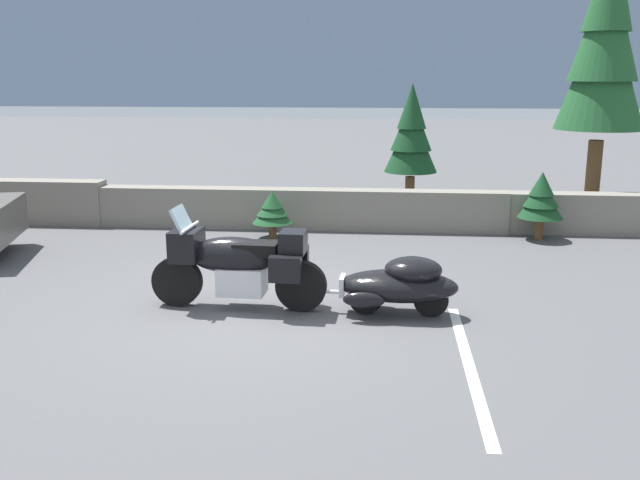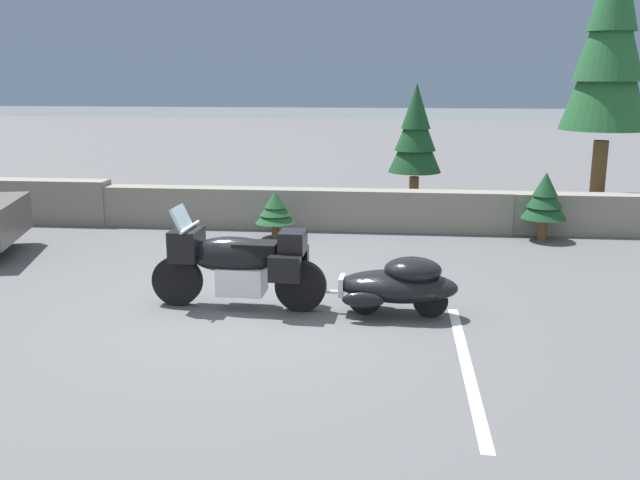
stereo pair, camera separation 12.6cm
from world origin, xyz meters
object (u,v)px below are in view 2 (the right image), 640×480
at_px(car_shaped_trailer, 399,284).
at_px(touring_motorcycle, 237,262).
at_px(pine_tree_secondary, 416,133).
at_px(pine_tree_tall, 611,41).

bearing_deg(car_shaped_trailer, touring_motorcycle, 177.73).
distance_m(touring_motorcycle, car_shaped_trailer, 2.09).
distance_m(car_shaped_trailer, pine_tree_secondary, 6.88).
height_order(touring_motorcycle, pine_tree_secondary, pine_tree_secondary).
bearing_deg(touring_motorcycle, pine_tree_tall, 45.35).
bearing_deg(pine_tree_secondary, pine_tree_tall, -6.22).
xyz_separation_m(car_shaped_trailer, pine_tree_tall, (4.10, 6.34, 3.20)).
bearing_deg(pine_tree_tall, pine_tree_secondary, 173.78).
relative_size(touring_motorcycle, pine_tree_tall, 0.40).
height_order(car_shaped_trailer, pine_tree_secondary, pine_tree_secondary).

